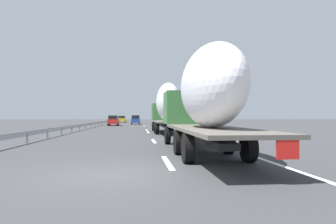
{
  "coord_description": "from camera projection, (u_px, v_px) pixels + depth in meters",
  "views": [
    {
      "loc": [
        -8.48,
        -0.76,
        1.64
      ],
      "look_at": [
        21.52,
        -3.81,
        2.1
      ],
      "focal_mm": 31.54,
      "sensor_mm": 36.0,
      "label": 1
    }
  ],
  "objects": [
    {
      "name": "tree_0",
      "position": [
        173.0,
        110.0,
        75.11
      ],
      "size": [
        2.72,
        2.72,
        5.06
      ],
      "color": "#472D19",
      "rests_on": "ground_plane"
    },
    {
      "name": "lane_stripe_4",
      "position": [
        144.0,
        126.0,
        50.25
      ],
      "size": [
        3.2,
        0.2,
        0.01
      ],
      "primitive_type": "cube",
      "color": "white",
      "rests_on": "ground_plane"
    },
    {
      "name": "lane_stripe_2",
      "position": [
        148.0,
        132.0,
        30.51
      ],
      "size": [
        3.2,
        0.2,
        0.01
      ],
      "primitive_type": "cube",
      "color": "white",
      "rests_on": "ground_plane"
    },
    {
      "name": "lane_stripe_0",
      "position": [
        167.0,
        162.0,
        10.5
      ],
      "size": [
        3.2,
        0.2,
        0.01
      ],
      "primitive_type": "cube",
      "color": "white",
      "rests_on": "ground_plane"
    },
    {
      "name": "truck_trailing",
      "position": [
        203.0,
        97.0,
        12.87
      ],
      "size": [
        13.3,
        2.55,
        4.43
      ],
      "color": "#387038",
      "rests_on": "ground_plane"
    },
    {
      "name": "edge_line_right",
      "position": [
        164.0,
        125.0,
        53.65
      ],
      "size": [
        110.0,
        0.2,
        0.01
      ],
      "primitive_type": "cube",
      "color": "white",
      "rests_on": "ground_plane"
    },
    {
      "name": "car_yellow_coupe",
      "position": [
        122.0,
        119.0,
        79.84
      ],
      "size": [
        4.33,
        1.92,
        1.83
      ],
      "color": "gold",
      "rests_on": "ground_plane"
    },
    {
      "name": "guardrail_median",
      "position": [
        98.0,
        123.0,
        50.51
      ],
      "size": [
        94.0,
        0.1,
        0.76
      ],
      "color": "#9EA0A5",
      "rests_on": "ground_plane"
    },
    {
      "name": "car_blue_sedan",
      "position": [
        136.0,
        120.0,
        62.66
      ],
      "size": [
        4.4,
        1.87,
        1.9
      ],
      "color": "#28479E",
      "rests_on": "ground_plane"
    },
    {
      "name": "lane_stripe_1",
      "position": [
        154.0,
        141.0,
        19.58
      ],
      "size": [
        3.2,
        0.2,
        0.01
      ],
      "primitive_type": "cube",
      "color": "white",
      "rests_on": "ground_plane"
    },
    {
      "name": "car_red_compact",
      "position": [
        113.0,
        121.0,
        52.63
      ],
      "size": [
        4.65,
        1.76,
        1.82
      ],
      "color": "red",
      "rests_on": "ground_plane"
    },
    {
      "name": "truck_lead",
      "position": [
        167.0,
        106.0,
        29.29
      ],
      "size": [
        12.42,
        2.55,
        4.85
      ],
      "color": "#387038",
      "rests_on": "ground_plane"
    },
    {
      "name": "tree_3",
      "position": [
        172.0,
        109.0,
        75.84
      ],
      "size": [
        2.79,
        2.79,
        5.35
      ],
      "color": "#472D19",
      "rests_on": "ground_plane"
    },
    {
      "name": "lane_stripe_3",
      "position": [
        147.0,
        130.0,
        35.49
      ],
      "size": [
        3.2,
        0.2,
        0.01
      ],
      "primitive_type": "cube",
      "color": "white",
      "rests_on": "ground_plane"
    },
    {
      "name": "tree_1",
      "position": [
        187.0,
        106.0,
        65.04
      ],
      "size": [
        2.88,
        2.88,
        6.6
      ],
      "color": "#472D19",
      "rests_on": "ground_plane"
    },
    {
      "name": "ground_plane",
      "position": [
        133.0,
        127.0,
        48.12
      ],
      "size": [
        260.0,
        260.0,
        0.0
      ],
      "primitive_type": "plane",
      "color": "#38383A"
    },
    {
      "name": "lane_stripe_5",
      "position": [
        143.0,
        124.0,
        63.43
      ],
      "size": [
        3.2,
        0.2,
        0.01
      ],
      "primitive_type": "cube",
      "color": "white",
      "rests_on": "ground_plane"
    },
    {
      "name": "car_black_suv",
      "position": [
        136.0,
        119.0,
        102.46
      ],
      "size": [
        4.35,
        1.91,
        1.85
      ],
      "color": "black",
      "rests_on": "ground_plane"
    },
    {
      "name": "road_sign",
      "position": [
        175.0,
        113.0,
        48.14
      ],
      "size": [
        0.1,
        0.9,
        3.22
      ],
      "color": "gray",
      "rests_on": "ground_plane"
    },
    {
      "name": "tree_2",
      "position": [
        169.0,
        109.0,
        84.35
      ],
      "size": [
        3.68,
        3.68,
        6.18
      ],
      "color": "#472D19",
      "rests_on": "ground_plane"
    }
  ]
}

